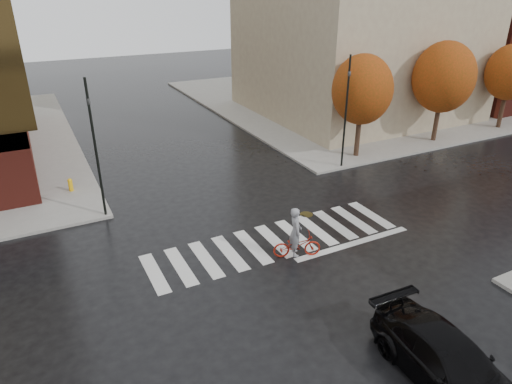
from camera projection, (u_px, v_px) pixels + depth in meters
ground at (280, 246)px, 20.04m from camera, size 120.00×120.00×0.00m
sidewalk_ne at (358, 97)px, 45.65m from camera, size 30.00×30.00×0.15m
crosswalk at (275, 241)px, 20.44m from camera, size 12.00×3.00×0.01m
building_ne_tan at (360, 1)px, 36.95m from camera, size 16.00×16.00×18.00m
building_ne_brick at (498, 21)px, 43.59m from camera, size 14.00×14.00×14.00m
tree_ne_a at (362, 90)px, 28.28m from camera, size 3.80×3.80×6.50m
tree_ne_b at (444, 77)px, 31.10m from camera, size 4.20×4.20×6.89m
tree_ne_c at (510, 72)px, 34.09m from camera, size 3.60×3.60×6.31m
sedan at (449, 363)px, 12.91m from camera, size 2.33×5.30×1.51m
cyclist at (296, 240)px, 18.98m from camera, size 2.13×1.34×2.28m
traffic_light_nw at (95, 142)px, 20.89m from camera, size 0.17×0.14×6.67m
traffic_light_ne at (346, 106)px, 26.79m from camera, size 0.18×0.20×6.70m
fire_hydrant at (70, 184)px, 24.81m from camera, size 0.26×0.26×0.72m
manhole at (306, 214)px, 22.75m from camera, size 0.84×0.84×0.01m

